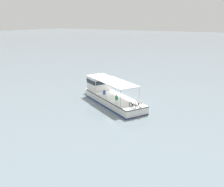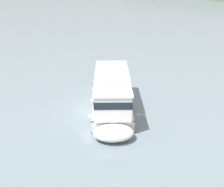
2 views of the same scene
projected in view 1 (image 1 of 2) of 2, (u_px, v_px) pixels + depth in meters
The scene contains 2 objects.
ground_plane at pixel (119, 101), 35.75m from camera, with size 400.00×400.00×0.00m, color slate.
ferry_main at pixel (108, 94), 35.17m from camera, with size 12.67×8.70×5.32m.
Camera 1 is at (-17.00, 29.44, 11.14)m, focal length 40.59 mm.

